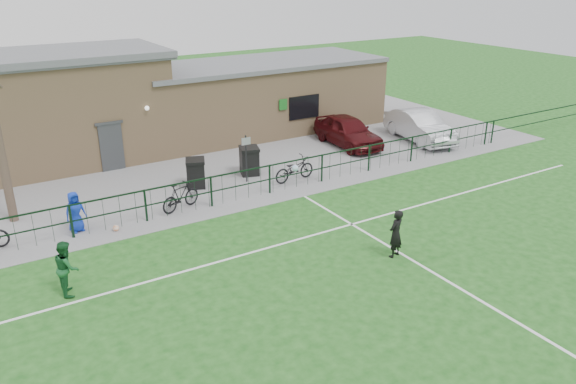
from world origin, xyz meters
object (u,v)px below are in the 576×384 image
wheelie_bin_left (196,174)px  car_silver (420,126)px  ball_ground (116,228)px  bicycle_d (181,196)px  car_maroon (348,131)px  wheelie_bin_right (249,162)px  spectator_child (75,212)px  bicycle_e (294,169)px  sign_post (246,159)px  outfield_player (67,267)px

wheelie_bin_left → car_silver: (12.36, 0.07, 0.22)m
ball_ground → bicycle_d: bearing=11.8°
car_maroon → ball_ground: size_ratio=20.06×
wheelie_bin_right → spectator_child: 7.87m
bicycle_e → spectator_child: bearing=86.3°
wheelie_bin_left → wheelie_bin_right: (2.55, 0.18, 0.02)m
car_silver → bicycle_d: 13.88m
wheelie_bin_left → car_silver: 12.36m
spectator_child → wheelie_bin_left: bearing=6.7°
sign_post → car_maroon: 6.96m
ball_ground → car_maroon: bearing=16.4°
bicycle_e → spectator_child: (-8.85, -0.24, 0.20)m
outfield_player → ball_ground: (2.16, 3.20, -0.67)m
wheelie_bin_right → sign_post: (-0.53, -0.76, 0.44)m
wheelie_bin_left → wheelie_bin_right: wheelie_bin_right is taller
sign_post → bicycle_d: sign_post is taller
outfield_player → ball_ground: size_ratio=7.14×
car_silver → bicycle_d: (-13.75, -1.95, -0.24)m
car_maroon → bicycle_e: bearing=-146.5°
bicycle_d → outfield_player: (-4.72, -3.74, 0.24)m
wheelie_bin_right → outfield_player: outfield_player is taller
outfield_player → spectator_child: bearing=-7.4°
sign_post → outfield_player: sign_post is taller
wheelie_bin_right → sign_post: size_ratio=0.56×
car_silver → ball_ground: size_ratio=21.19×
sign_post → car_silver: size_ratio=0.43×
wheelie_bin_left → outfield_player: bearing=-115.5°
bicycle_d → bicycle_e: (5.17, 0.37, -0.01)m
car_silver → ball_ground: 16.51m
car_silver → spectator_child: size_ratio=3.26×
wheelie_bin_right → spectator_child: (-7.62, -1.93, 0.15)m
car_silver → spectator_child: (-17.43, -1.82, -0.05)m
spectator_child → bicycle_d: bearing=-14.2°
bicycle_d → outfield_player: outfield_player is taller
spectator_child → wheelie_bin_right: bearing=1.9°
outfield_player → wheelie_bin_right: bearing=-48.5°
car_silver → bicycle_e: bearing=-158.8°
car_silver → outfield_player: size_ratio=2.97×
car_silver → bicycle_d: size_ratio=2.69×
car_maroon → outfield_player: size_ratio=2.81×
wheelie_bin_right → car_silver: size_ratio=0.24×
bicycle_e → outfield_player: outfield_player is taller
wheelie_bin_right → ball_ground: wheelie_bin_right is taller
sign_post → outfield_player: bearing=-148.3°
wheelie_bin_right → bicycle_e: bearing=-36.3°
sign_post → bicycle_d: (-3.41, -1.30, -0.48)m
car_maroon → spectator_child: car_maroon is taller
sign_post → spectator_child: 7.19m
wheelie_bin_right → car_silver: (9.81, -0.11, 0.20)m
wheelie_bin_left → bicycle_d: 2.33m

